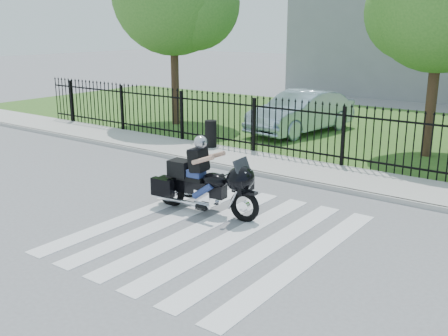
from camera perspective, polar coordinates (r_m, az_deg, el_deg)
The scene contains 10 objects.
ground at distance 10.42m, azimuth -1.10°, elevation -7.16°, with size 120.00×120.00×0.00m, color slate.
crosswalk at distance 10.42m, azimuth -1.10°, elevation -7.13°, with size 5.00×5.50×0.01m, color silver, non-canonical shape.
sidewalk at distance 14.47m, azimuth 11.03°, elevation -0.72°, with size 40.00×2.00×0.12m, color #ADAAA3.
curb at distance 13.61m, azimuth 9.20°, elevation -1.66°, with size 40.00×0.12×0.12m, color #ADAAA3.
grass_strip at distance 20.87m, azimuth 19.40°, elevation 3.45°, with size 40.00×12.00×0.02m, color #305E20.
iron_fence at distance 15.16m, azimuth 12.83°, elevation 3.19°, with size 26.00×0.04×1.80m.
tree_mid at distance 17.21m, azimuth 22.62°, elevation 16.45°, with size 4.20×4.20×6.78m.
motorcycle_rider at distance 11.37m, azimuth -2.31°, elevation -1.40°, with size 2.65×0.91×1.75m.
parked_car at distance 20.12m, azimuth 8.40°, elevation 6.05°, with size 1.67×4.79×1.58m, color #A4BCCF.
litter_bin at distance 17.12m, azimuth -1.45°, elevation 3.75°, with size 0.39×0.39×0.88m, color black.
Camera 1 is at (5.88, -7.63, 3.98)m, focal length 42.00 mm.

